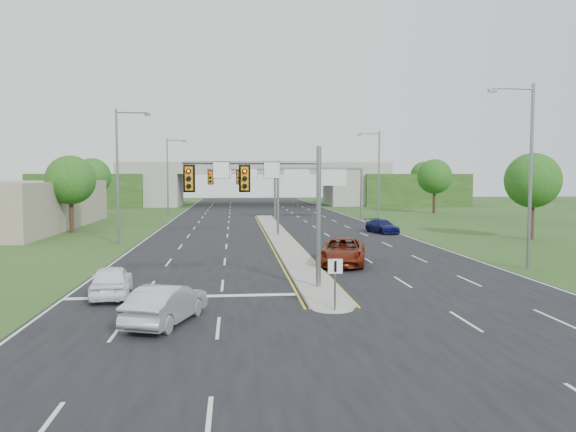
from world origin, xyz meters
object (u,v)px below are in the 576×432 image
(signal_mast_far, at_px, (253,185))
(keep_right_sign, at_px, (335,276))
(sign_gantry, at_px, (317,179))
(car_white, at_px, (111,281))
(car_far_a, at_px, (342,251))
(signal_mast_near, at_px, (272,194))
(car_far_b, at_px, (382,226))
(overpass, at_px, (255,187))
(car_silver, at_px, (166,304))

(signal_mast_far, xyz_separation_m, keep_right_sign, (2.26, -29.45, -3.21))
(signal_mast_far, height_order, sign_gantry, signal_mast_far)
(sign_gantry, xyz_separation_m, car_white, (-16.41, -45.63, -4.48))
(keep_right_sign, xyz_separation_m, car_far_a, (2.67, 12.09, -0.67))
(signal_mast_near, relative_size, car_far_b, 1.54)
(overpass, distance_m, car_silver, 86.01)
(car_silver, bearing_deg, signal_mast_far, -79.63)
(sign_gantry, bearing_deg, car_far_a, -96.13)
(signal_mast_near, relative_size, signal_mast_far, 1.00)
(car_far_b, bearing_deg, car_far_a, -126.38)
(overpass, xyz_separation_m, car_far_a, (2.67, -72.44, -2.71))
(sign_gantry, bearing_deg, keep_right_sign, -97.70)
(car_white, relative_size, car_silver, 0.96)
(overpass, xyz_separation_m, car_white, (-9.72, -80.71, -2.79))
(car_white, distance_m, car_silver, 5.86)
(car_silver, bearing_deg, overpass, -75.91)
(keep_right_sign, distance_m, car_white, 10.47)
(signal_mast_near, height_order, signal_mast_far, same)
(sign_gantry, bearing_deg, car_far_b, -78.63)
(keep_right_sign, height_order, car_far_b, keep_right_sign)
(sign_gantry, height_order, car_far_b, sign_gantry)
(signal_mast_near, height_order, overpass, overpass)
(signal_mast_far, bearing_deg, keep_right_sign, -85.61)
(keep_right_sign, relative_size, car_far_a, 0.37)
(car_far_a, bearing_deg, car_white, -132.44)
(signal_mast_near, bearing_deg, car_far_a, 57.12)
(signal_mast_near, distance_m, car_far_b, 29.81)
(signal_mast_far, xyz_separation_m, car_far_b, (12.63, 1.70, -4.05))
(car_far_b, bearing_deg, keep_right_sign, -122.81)
(keep_right_sign, xyz_separation_m, car_silver, (-6.66, -1.18, -0.75))
(car_silver, height_order, car_far_a, car_far_a)
(signal_mast_far, height_order, car_far_a, signal_mast_far)
(signal_mast_near, height_order, car_far_b, signal_mast_near)
(car_far_b, bearing_deg, signal_mast_far, 173.25)
(overpass, height_order, car_far_b, overpass)
(signal_mast_near, relative_size, car_far_a, 1.17)
(sign_gantry, distance_m, car_far_b, 19.21)
(car_far_a, bearing_deg, car_far_b, 81.86)
(signal_mast_near, bearing_deg, car_white, -175.12)
(keep_right_sign, height_order, car_silver, keep_right_sign)
(signal_mast_far, distance_m, keep_right_sign, 29.71)
(signal_mast_far, xyz_separation_m, car_far_a, (4.94, -17.36, -3.88))
(car_white, relative_size, car_far_a, 0.73)
(car_far_a, bearing_deg, overpass, 105.95)
(car_far_b, bearing_deg, overpass, 86.58)
(signal_mast_far, distance_m, sign_gantry, 21.91)
(overpass, bearing_deg, keep_right_sign, -90.00)
(car_silver, bearing_deg, car_far_a, -106.58)
(signal_mast_far, height_order, car_white, signal_mast_far)
(car_silver, bearing_deg, car_far_b, -99.23)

